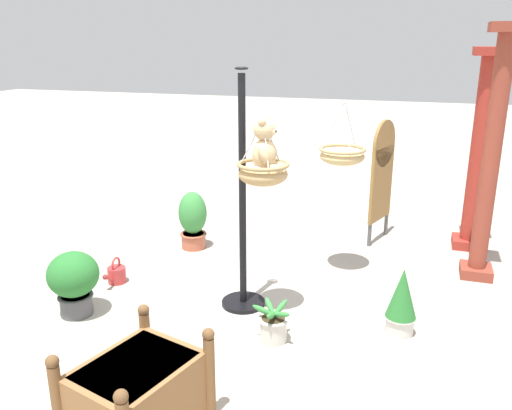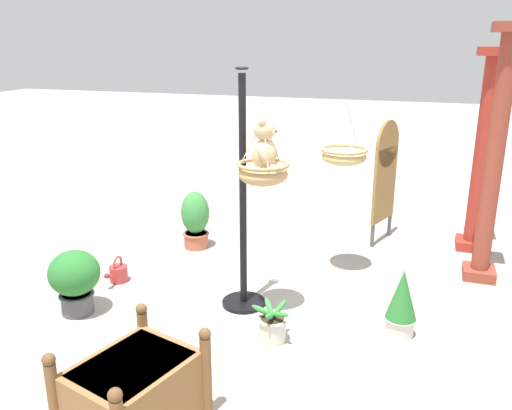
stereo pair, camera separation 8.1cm
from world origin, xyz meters
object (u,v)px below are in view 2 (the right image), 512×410
Objects in this scene: potted_plant_fern_front at (75,278)px; hanging_basket_with_teddy at (263,172)px; display_pole_central at (243,238)px; potted_plant_tall_leafy at (272,325)px; greenhouse_pillar_left at (482,157)px; greenhouse_pillar_right at (494,163)px; potted_plant_bushy_green at (402,303)px; display_sign_board at (386,171)px; wooden_planter_box at (134,394)px; watering_can at (118,273)px; hanging_basket_left_high at (344,155)px; potted_plant_flowering_red at (195,219)px; teddy_bear at (266,149)px.

hanging_basket_with_teddy is at bearing 106.81° from potted_plant_fern_front.
display_pole_central is 6.08× the size of potted_plant_tall_leafy.
potted_plant_fern_front is (3.06, -3.79, -0.84)m from greenhouse_pillar_left.
potted_plant_tall_leafy is at bearing 93.36° from potted_plant_fern_front.
hanging_basket_with_teddy is at bearing 59.04° from display_pole_central.
greenhouse_pillar_right is 4.26× the size of potted_plant_fern_front.
potted_plant_bushy_green is 2.48m from display_sign_board.
wooden_planter_box is 0.63× the size of display_sign_board.
potted_plant_tall_leafy is 2.08m from watering_can.
potted_plant_fern_front is (0.68, -1.50, -0.35)m from display_pole_central.
greenhouse_pillar_left reaches higher than hanging_basket_left_high.
potted_plant_flowering_red is (-0.22, -1.90, -1.01)m from hanging_basket_left_high.
teddy_bear is at bearing 168.36° from wooden_planter_box.
hanging_basket_with_teddy is at bearing -90.00° from teddy_bear.
greenhouse_pillar_right is 4.29× the size of potted_plant_bushy_green.
potted_plant_bushy_green is at bearing 138.39° from wooden_planter_box.
potted_plant_bushy_green is (-1.86, 1.65, 0.03)m from wooden_planter_box.
potted_plant_flowering_red is 1.31m from watering_can.
potted_plant_fern_front is 1.99m from potted_plant_tall_leafy.
teddy_bear is 0.31× the size of display_sign_board.
greenhouse_pillar_right reaches higher than wooden_planter_box.
hanging_basket_with_teddy is 0.37× the size of display_sign_board.
hanging_basket_with_teddy reaches higher than potted_plant_bushy_green.
greenhouse_pillar_right is (-0.38, 1.54, -0.06)m from hanging_basket_left_high.
potted_plant_fern_front is at bearing -132.00° from wooden_planter_box.
potted_plant_tall_leafy is at bearing -66.32° from potted_plant_bushy_green.
greenhouse_pillar_right is (-1.60, 2.07, -0.11)m from hanging_basket_with_teddy.
hanging_basket_left_high reaches higher than wooden_planter_box.
teddy_bear is at bearing -52.06° from greenhouse_pillar_right.
hanging_basket_with_teddy reaches higher than wooden_planter_box.
watering_can is at bearing -70.08° from greenhouse_pillar_right.
greenhouse_pillar_right is 3.67× the size of potted_plant_flowering_red.
potted_plant_tall_leafy is 1.19m from potted_plant_bushy_green.
greenhouse_pillar_right is at bearing 137.41° from potted_plant_tall_leafy.
greenhouse_pillar_right is at bearing 121.92° from display_pole_central.
potted_plant_flowering_red reaches higher than potted_plant_bushy_green.
display_pole_central is at bearing 87.81° from watering_can.
hanging_basket_with_teddy reaches higher than watering_can.
watering_can is (1.22, -0.39, -0.28)m from potted_plant_flowering_red.
potted_plant_flowering_red is at bearing 162.09° from watering_can.
hanging_basket_left_high is 1.59m from greenhouse_pillar_right.
potted_plant_fern_front is 0.78m from watering_can.
display_sign_board reaches higher than potted_plant_flowering_red.
teddy_bear reaches higher than potted_plant_bushy_green.
greenhouse_pillar_left is (-2.38, 2.29, 0.49)m from display_pole_central.
potted_plant_tall_leafy is (-0.12, 1.98, -0.22)m from potted_plant_fern_front.
wooden_planter_box is at bearing -16.32° from hanging_basket_left_high.
hanging_basket_with_teddy is 2.22m from watering_can.
wooden_planter_box is 3.38m from potted_plant_flowering_red.
teddy_bear is 2.62m from greenhouse_pillar_right.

